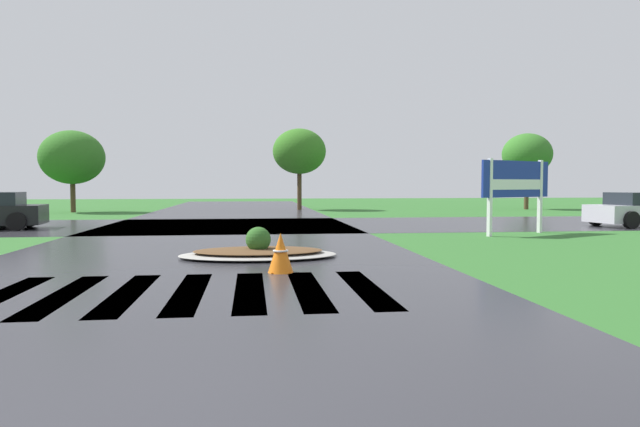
# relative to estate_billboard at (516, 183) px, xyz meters

# --- Properties ---
(asphalt_roadway) EXTENTS (9.54, 80.00, 0.01)m
(asphalt_roadway) POSITION_rel_estate_billboard_xyz_m (-9.39, -3.82, -1.66)
(asphalt_roadway) COLOR #2B2B30
(asphalt_roadway) RESTS_ON ground
(asphalt_cross_road) EXTENTS (90.00, 8.59, 0.01)m
(asphalt_cross_road) POSITION_rel_estate_billboard_xyz_m (-9.39, 5.19, -1.66)
(asphalt_cross_road) COLOR #2B2B30
(asphalt_cross_road) RESTS_ON ground
(crosswalk_stripes) EXTENTS (5.85, 3.39, 0.01)m
(crosswalk_stripes) POSITION_rel_estate_billboard_xyz_m (-9.39, -8.75, -1.66)
(crosswalk_stripes) COLOR white
(crosswalk_stripes) RESTS_ON ground
(estate_billboard) EXTENTS (2.89, 1.47, 2.42)m
(estate_billboard) POSITION_rel_estate_billboard_xyz_m (0.00, 0.00, 0.00)
(estate_billboard) COLOR white
(estate_billboard) RESTS_ON ground
(median_island) EXTENTS (3.49, 2.00, 0.68)m
(median_island) POSITION_rel_estate_billboard_xyz_m (-8.31, -4.79, -1.54)
(median_island) COLOR #9E9B93
(median_island) RESTS_ON ground
(traffic_cone) EXTENTS (0.47, 0.47, 0.74)m
(traffic_cone) POSITION_rel_estate_billboard_xyz_m (-7.93, -7.02, -1.31)
(traffic_cone) COLOR orange
(traffic_cone) RESTS_ON ground
(background_treeline) EXTENTS (45.55, 5.13, 5.10)m
(background_treeline) POSITION_rel_estate_billboard_xyz_m (-15.10, 17.55, 1.65)
(background_treeline) COLOR #4C3823
(background_treeline) RESTS_ON ground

